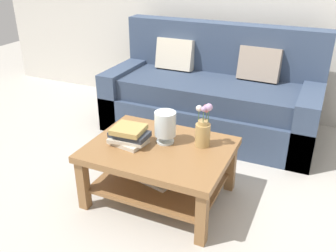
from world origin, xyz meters
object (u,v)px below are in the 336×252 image
object	(u,v)px
book_stack_main	(129,136)
glass_hurricane_vase	(165,125)
couch	(212,97)
coffee_table	(159,162)
flower_pitcher	(203,129)

from	to	relation	value
book_stack_main	glass_hurricane_vase	world-z (taller)	glass_hurricane_vase
couch	coffee_table	size ratio (longest dim) A/B	2.07
couch	flower_pitcher	size ratio (longest dim) A/B	6.28
flower_pitcher	book_stack_main	bearing A→B (deg)	-158.55
glass_hurricane_vase	flower_pitcher	bearing A→B (deg)	14.06
coffee_table	book_stack_main	distance (m)	0.30
couch	book_stack_main	world-z (taller)	couch
coffee_table	flower_pitcher	world-z (taller)	flower_pitcher
coffee_table	book_stack_main	size ratio (longest dim) A/B	3.51
couch	book_stack_main	xyz separation A→B (m)	(-0.19, -1.36, 0.15)
coffee_table	couch	bearing A→B (deg)	91.29
flower_pitcher	couch	bearing A→B (deg)	104.88
book_stack_main	flower_pitcher	world-z (taller)	flower_pitcher
book_stack_main	coffee_table	bearing A→B (deg)	12.17
couch	flower_pitcher	distance (m)	1.22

